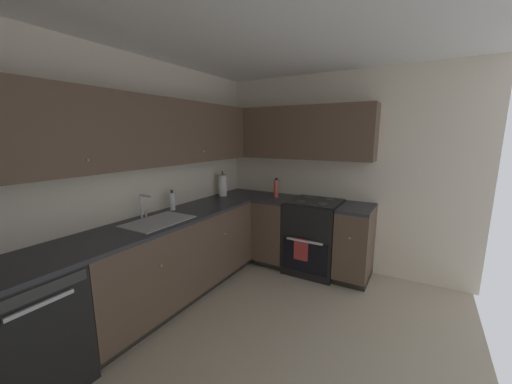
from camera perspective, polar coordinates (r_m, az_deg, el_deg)
The scene contains 16 objects.
ground_plane at distance 2.53m, azimuth 0.03°, elevation -31.27°, with size 4.13×3.04×0.02m, color #BCAD93.
wall_back at distance 3.00m, azimuth -26.51°, elevation 0.81°, with size 4.23×0.05×2.44m, color beige.
wall_right at distance 3.86m, azimuth 15.72°, elevation 3.57°, with size 0.05×3.14×2.44m, color beige.
dishwasher at distance 2.60m, azimuth -38.52°, elevation -20.70°, with size 0.60×0.63×0.86m.
lower_cabinets_back at distance 3.23m, azimuth -15.54°, elevation -12.38°, with size 2.07×0.62×0.86m.
countertop_back at distance 3.09m, azimuth -15.96°, elevation -4.85°, with size 3.28×0.60×0.04m, color #2D2D33.
lower_cabinets_right at distance 3.80m, azimuth 10.40°, elevation -8.56°, with size 0.62×1.42×0.86m.
countertop_right at distance 3.68m, azimuth 10.62°, elevation -2.08°, with size 0.60×1.42×0.03m.
oven_range at distance 3.80m, azimuth 11.19°, elevation -8.29°, with size 0.68×0.62×1.04m.
upper_cabinets_back at distance 2.97m, azimuth -20.99°, elevation 10.82°, with size 2.96×0.34×0.64m.
upper_cabinets_right at distance 3.83m, azimuth 7.42°, elevation 11.31°, with size 0.32×1.97×0.64m.
sink at distance 2.94m, azimuth -18.33°, elevation -6.23°, with size 0.61×0.40×0.10m.
faucet at distance 3.05m, azimuth -21.11°, elevation -2.22°, with size 0.07×0.16×0.24m.
soap_bottle at distance 3.31m, azimuth -15.94°, elevation -1.72°, with size 0.06×0.06×0.22m.
paper_towel_roll at distance 3.95m, azimuth -6.47°, elevation 1.29°, with size 0.11×0.11×0.34m.
oil_bottle at distance 3.83m, azimuth 3.93°, elevation 0.70°, with size 0.07×0.07×0.26m.
Camera 1 is at (-1.62, -0.93, 1.69)m, focal length 20.61 mm.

